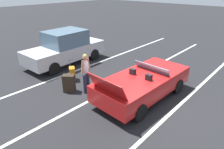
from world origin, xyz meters
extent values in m
plane|color=black|center=(0.00, 0.00, 0.00)|extent=(80.00, 80.00, 0.00)
cube|color=silver|center=(0.00, -1.37, 0.00)|extent=(18.00, 0.12, 0.01)
cube|color=silver|center=(0.00, 1.33, 0.00)|extent=(18.00, 0.12, 0.01)
cube|color=silver|center=(0.00, 4.03, 0.00)|extent=(18.00, 0.12, 0.01)
cube|color=red|center=(0.00, 0.00, 0.62)|extent=(4.17, 1.92, 0.64)
cube|color=red|center=(1.43, -0.06, 0.51)|extent=(1.38, 1.72, 0.38)
cube|color=slate|center=(0.51, -0.02, 1.09)|extent=(0.24, 1.55, 0.31)
cube|color=black|center=(-0.19, 0.38, 1.05)|extent=(0.17, 0.23, 0.22)
cube|color=black|center=(-0.22, -0.36, 1.05)|extent=(0.17, 0.23, 0.22)
cube|color=red|center=(-1.95, 0.08, 1.22)|extent=(0.38, 1.51, 0.58)
cylinder|color=black|center=(1.30, 0.76, 0.30)|extent=(0.61, 0.24, 0.60)
cylinder|color=black|center=(1.24, -0.86, 0.30)|extent=(0.61, 0.24, 0.60)
cylinder|color=black|center=(-1.24, 0.86, 0.30)|extent=(0.61, 0.24, 0.60)
cylinder|color=black|center=(-1.30, -0.76, 0.30)|extent=(0.61, 0.24, 0.60)
cube|color=#2D2319|center=(-1.67, 2.50, 0.37)|extent=(0.52, 0.55, 0.74)
cube|color=black|center=(-1.55, 2.60, 0.31)|extent=(0.26, 0.31, 0.41)
sphere|color=black|center=(-1.85, 2.57, 0.02)|extent=(0.04, 0.04, 0.04)
sphere|color=black|center=(-1.64, 2.31, 0.02)|extent=(0.04, 0.04, 0.04)
cube|color=orange|center=(-0.91, 3.28, 0.31)|extent=(0.43, 0.47, 0.62)
cube|color=#A25F13|center=(-0.80, 3.21, 0.26)|extent=(0.20, 0.27, 0.34)
cylinder|color=gray|center=(-0.90, 3.41, 0.80)|extent=(0.03, 0.03, 0.35)
cylinder|color=gray|center=(-1.03, 3.23, 0.80)|extent=(0.03, 0.03, 0.35)
cylinder|color=black|center=(-0.97, 3.32, 0.97)|extent=(0.15, 0.20, 0.03)
sphere|color=black|center=(-0.90, 3.45, 0.02)|extent=(0.04, 0.04, 0.04)
sphere|color=black|center=(-1.07, 3.22, 0.02)|extent=(0.04, 0.04, 0.04)
cylinder|color=#1E2338|center=(-1.12, 1.95, 0.41)|extent=(0.18, 0.18, 0.82)
cylinder|color=#1E2338|center=(-1.31, 1.91, 0.41)|extent=(0.18, 0.18, 0.82)
ellipsoid|color=silver|center=(-1.21, 1.93, 1.12)|extent=(0.36, 0.29, 0.60)
sphere|color=#A37556|center=(-1.21, 1.93, 1.51)|extent=(0.21, 0.21, 0.21)
sphere|color=tan|center=(-1.21, 1.93, 1.56)|extent=(0.18, 0.18, 0.18)
cylinder|color=#A37556|center=(-1.01, 1.98, 1.19)|extent=(0.21, 0.13, 0.53)
cylinder|color=#A37556|center=(-1.41, 1.88, 1.19)|extent=(0.21, 0.13, 0.53)
cube|color=#B2B2B7|center=(0.22, 5.33, 0.67)|extent=(4.56, 1.97, 0.70)
cube|color=slate|center=(0.32, 5.34, 1.42)|extent=(2.16, 1.70, 0.80)
cylinder|color=black|center=(-1.15, 4.45, 0.32)|extent=(0.65, 0.24, 0.64)
cylinder|color=black|center=(-1.21, 6.11, 0.32)|extent=(0.65, 0.24, 0.64)
cylinder|color=black|center=(1.64, 4.56, 0.32)|extent=(0.65, 0.24, 0.64)
cylinder|color=black|center=(1.58, 6.21, 0.32)|extent=(0.65, 0.24, 0.64)
camera|label=1|loc=(-5.86, -3.70, 4.09)|focal=31.80mm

